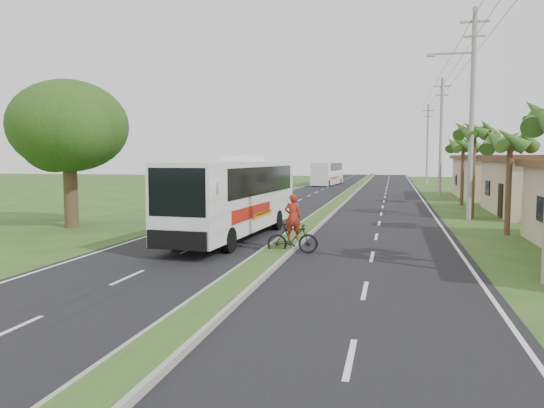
# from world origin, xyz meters

# --- Properties ---
(ground) EXTENTS (180.00, 180.00, 0.00)m
(ground) POSITION_xyz_m (0.00, 0.00, 0.00)
(ground) COLOR #294B1B
(ground) RESTS_ON ground
(road_asphalt) EXTENTS (14.00, 160.00, 0.02)m
(road_asphalt) POSITION_xyz_m (0.00, 20.00, 0.01)
(road_asphalt) COLOR black
(road_asphalt) RESTS_ON ground
(median_strip) EXTENTS (1.20, 160.00, 0.18)m
(median_strip) POSITION_xyz_m (0.00, 20.00, 0.10)
(median_strip) COLOR gray
(median_strip) RESTS_ON ground
(lane_edge_left) EXTENTS (0.12, 160.00, 0.01)m
(lane_edge_left) POSITION_xyz_m (-6.70, 20.00, 0.00)
(lane_edge_left) COLOR silver
(lane_edge_left) RESTS_ON ground
(lane_edge_right) EXTENTS (0.12, 160.00, 0.01)m
(lane_edge_right) POSITION_xyz_m (6.70, 20.00, 0.00)
(lane_edge_right) COLOR silver
(lane_edge_right) RESTS_ON ground
(shop_far) EXTENTS (8.60, 11.60, 3.82)m
(shop_far) POSITION_xyz_m (14.00, 36.00, 1.93)
(shop_far) COLOR tan
(shop_far) RESTS_ON ground
(palm_verge_b) EXTENTS (2.40, 2.40, 5.05)m
(palm_verge_b) POSITION_xyz_m (9.40, 12.00, 4.36)
(palm_verge_b) COLOR #473321
(palm_verge_b) RESTS_ON ground
(palm_verge_c) EXTENTS (2.40, 2.40, 5.85)m
(palm_verge_c) POSITION_xyz_m (8.80, 19.00, 5.12)
(palm_verge_c) COLOR #473321
(palm_verge_c) RESTS_ON ground
(palm_verge_d) EXTENTS (2.40, 2.40, 5.25)m
(palm_verge_d) POSITION_xyz_m (9.30, 28.00, 4.55)
(palm_verge_d) COLOR #473321
(palm_verge_d) RESTS_ON ground
(shade_tree) EXTENTS (6.30, 6.00, 7.54)m
(shade_tree) POSITION_xyz_m (-12.11, 10.02, 5.03)
(shade_tree) COLOR #473321
(shade_tree) RESTS_ON ground
(utility_pole_b) EXTENTS (3.20, 0.28, 12.00)m
(utility_pole_b) POSITION_xyz_m (8.47, 18.00, 6.26)
(utility_pole_b) COLOR gray
(utility_pole_b) RESTS_ON ground
(utility_pole_c) EXTENTS (1.60, 0.28, 11.00)m
(utility_pole_c) POSITION_xyz_m (8.50, 38.00, 5.67)
(utility_pole_c) COLOR gray
(utility_pole_c) RESTS_ON ground
(utility_pole_d) EXTENTS (1.60, 0.28, 10.50)m
(utility_pole_d) POSITION_xyz_m (8.50, 58.00, 5.42)
(utility_pole_d) COLOR gray
(utility_pole_d) RESTS_ON ground
(coach_bus_main) EXTENTS (3.08, 11.56, 3.70)m
(coach_bus_main) POSITION_xyz_m (-2.65, 8.37, 2.03)
(coach_bus_main) COLOR white
(coach_bus_main) RESTS_ON ground
(coach_bus_far) EXTENTS (3.11, 10.41, 2.99)m
(coach_bus_far) POSITION_xyz_m (-4.22, 55.60, 1.69)
(coach_bus_far) COLOR white
(coach_bus_far) RESTS_ON ground
(motorcyclist) EXTENTS (1.97, 0.98, 2.25)m
(motorcyclist) POSITION_xyz_m (0.58, 5.02, 0.79)
(motorcyclist) COLOR black
(motorcyclist) RESTS_ON ground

